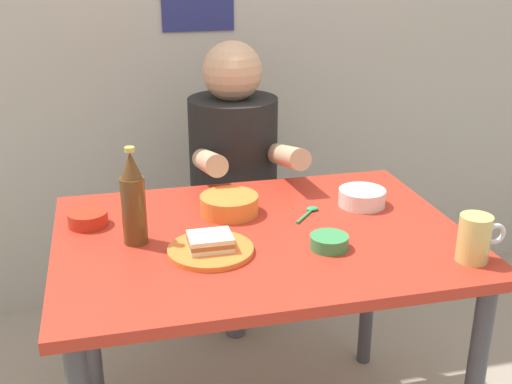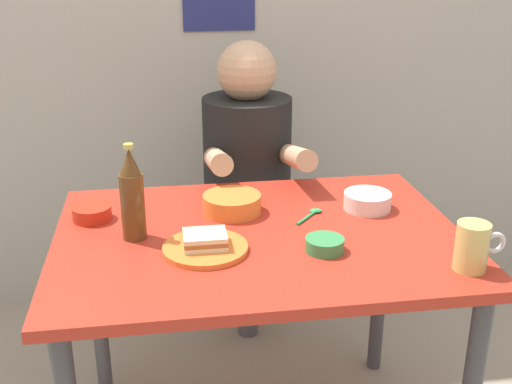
{
  "view_description": "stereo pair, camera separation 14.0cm",
  "coord_description": "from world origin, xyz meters",
  "px_view_note": "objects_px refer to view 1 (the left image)",
  "views": [
    {
      "loc": [
        -0.38,
        -1.52,
        1.47
      ],
      "look_at": [
        0.0,
        0.05,
        0.84
      ],
      "focal_mm": 44.55,
      "sensor_mm": 36.0,
      "label": 1
    },
    {
      "loc": [
        -0.24,
        -1.55,
        1.47
      ],
      "look_at": [
        0.0,
        0.05,
        0.84
      ],
      "focal_mm": 44.55,
      "sensor_mm": 36.0,
      "label": 2
    }
  ],
  "objects_px": {
    "beer_mug": "(475,238)",
    "stool": "(235,256)",
    "plate_orange": "(211,250)",
    "sandwich": "(210,241)",
    "beer_bottle": "(133,200)",
    "dip_bowl_green": "(329,241)",
    "person_seated": "(234,155)",
    "dining_table": "(260,263)"
  },
  "relations": [
    {
      "from": "stool",
      "to": "dip_bowl_green",
      "type": "relative_size",
      "value": 4.5
    },
    {
      "from": "beer_mug",
      "to": "sandwich",
      "type": "bearing_deg",
      "value": 162.7
    },
    {
      "from": "plate_orange",
      "to": "sandwich",
      "type": "distance_m",
      "value": 0.02
    },
    {
      "from": "stool",
      "to": "person_seated",
      "type": "height_order",
      "value": "person_seated"
    },
    {
      "from": "dining_table",
      "to": "sandwich",
      "type": "relative_size",
      "value": 10.0
    },
    {
      "from": "dip_bowl_green",
      "to": "sandwich",
      "type": "bearing_deg",
      "value": 171.38
    },
    {
      "from": "dining_table",
      "to": "plate_orange",
      "type": "bearing_deg",
      "value": -150.13
    },
    {
      "from": "beer_mug",
      "to": "person_seated",
      "type": "bearing_deg",
      "value": 114.81
    },
    {
      "from": "dining_table",
      "to": "dip_bowl_green",
      "type": "bearing_deg",
      "value": -41.69
    },
    {
      "from": "sandwich",
      "to": "beer_mug",
      "type": "height_order",
      "value": "beer_mug"
    },
    {
      "from": "plate_orange",
      "to": "beer_bottle",
      "type": "xyz_separation_m",
      "value": [
        -0.18,
        0.11,
        0.11
      ]
    },
    {
      "from": "dining_table",
      "to": "beer_bottle",
      "type": "xyz_separation_m",
      "value": [
        -0.33,
        0.02,
        0.21
      ]
    },
    {
      "from": "dining_table",
      "to": "beer_bottle",
      "type": "bearing_deg",
      "value": 176.56
    },
    {
      "from": "person_seated",
      "to": "plate_orange",
      "type": "relative_size",
      "value": 3.27
    },
    {
      "from": "plate_orange",
      "to": "sandwich",
      "type": "bearing_deg",
      "value": 26.57
    },
    {
      "from": "plate_orange",
      "to": "beer_bottle",
      "type": "distance_m",
      "value": 0.24
    },
    {
      "from": "beer_bottle",
      "to": "dip_bowl_green",
      "type": "bearing_deg",
      "value": -17.64
    },
    {
      "from": "dining_table",
      "to": "plate_orange",
      "type": "relative_size",
      "value": 5.0
    },
    {
      "from": "stool",
      "to": "sandwich",
      "type": "relative_size",
      "value": 4.09
    },
    {
      "from": "stool",
      "to": "beer_bottle",
      "type": "relative_size",
      "value": 1.72
    },
    {
      "from": "plate_orange",
      "to": "dip_bowl_green",
      "type": "bearing_deg",
      "value": -8.62
    },
    {
      "from": "plate_orange",
      "to": "sandwich",
      "type": "xyz_separation_m",
      "value": [
        0.0,
        0.0,
        0.02
      ]
    },
    {
      "from": "dining_table",
      "to": "plate_orange",
      "type": "xyz_separation_m",
      "value": [
        -0.15,
        -0.09,
        0.1
      ]
    },
    {
      "from": "beer_mug",
      "to": "plate_orange",
      "type": "bearing_deg",
      "value": 162.7
    },
    {
      "from": "sandwich",
      "to": "beer_mug",
      "type": "bearing_deg",
      "value": -17.3
    },
    {
      "from": "beer_mug",
      "to": "dip_bowl_green",
      "type": "relative_size",
      "value": 1.26
    },
    {
      "from": "sandwich",
      "to": "dining_table",
      "type": "bearing_deg",
      "value": 29.87
    },
    {
      "from": "stool",
      "to": "beer_bottle",
      "type": "distance_m",
      "value": 0.88
    },
    {
      "from": "person_seated",
      "to": "sandwich",
      "type": "relative_size",
      "value": 6.54
    },
    {
      "from": "plate_orange",
      "to": "beer_mug",
      "type": "distance_m",
      "value": 0.66
    },
    {
      "from": "stool",
      "to": "beer_mug",
      "type": "bearing_deg",
      "value": -65.46
    },
    {
      "from": "dining_table",
      "to": "dip_bowl_green",
      "type": "height_order",
      "value": "dip_bowl_green"
    },
    {
      "from": "dining_table",
      "to": "beer_mug",
      "type": "relative_size",
      "value": 8.73
    },
    {
      "from": "sandwich",
      "to": "dip_bowl_green",
      "type": "relative_size",
      "value": 1.1
    },
    {
      "from": "plate_orange",
      "to": "dip_bowl_green",
      "type": "height_order",
      "value": "dip_bowl_green"
    },
    {
      "from": "person_seated",
      "to": "plate_orange",
      "type": "xyz_separation_m",
      "value": [
        -0.21,
        -0.71,
        -0.02
      ]
    },
    {
      "from": "dining_table",
      "to": "stool",
      "type": "bearing_deg",
      "value": 84.91
    },
    {
      "from": "beer_bottle",
      "to": "dining_table",
      "type": "bearing_deg",
      "value": -3.44
    },
    {
      "from": "sandwich",
      "to": "beer_mug",
      "type": "relative_size",
      "value": 0.87
    },
    {
      "from": "dining_table",
      "to": "sandwich",
      "type": "height_order",
      "value": "sandwich"
    },
    {
      "from": "beer_mug",
      "to": "stool",
      "type": "bearing_deg",
      "value": 114.54
    },
    {
      "from": "person_seated",
      "to": "beer_bottle",
      "type": "distance_m",
      "value": 0.72
    }
  ]
}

